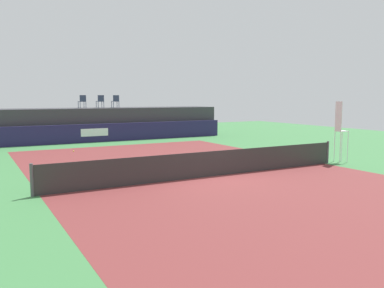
# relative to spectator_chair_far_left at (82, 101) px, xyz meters

# --- Properties ---
(ground_plane) EXTENTS (48.00, 48.00, 0.00)m
(ground_plane) POSITION_rel_spectator_chair_far_left_xyz_m (0.84, -12.26, -2.69)
(ground_plane) COLOR #3D7A42
(court_inner) EXTENTS (12.00, 22.00, 0.00)m
(court_inner) POSITION_rel_spectator_chair_far_left_xyz_m (0.84, -15.26, -2.69)
(court_inner) COLOR maroon
(court_inner) RESTS_ON ground
(sponsor_wall) EXTENTS (18.00, 0.22, 1.20)m
(sponsor_wall) POSITION_rel_spectator_chair_far_left_xyz_m (0.84, -1.76, -2.09)
(sponsor_wall) COLOR #231E4C
(sponsor_wall) RESTS_ON ground
(spectator_platform) EXTENTS (18.00, 2.80, 2.20)m
(spectator_platform) POSITION_rel_spectator_chair_far_left_xyz_m (0.84, 0.04, -1.59)
(spectator_platform) COLOR #38383D
(spectator_platform) RESTS_ON ground
(spectator_chair_far_left) EXTENTS (0.47, 0.47, 0.89)m
(spectator_chair_far_left) POSITION_rel_spectator_chair_far_left_xyz_m (0.00, 0.00, 0.00)
(spectator_chair_far_left) COLOR #2D3D56
(spectator_chair_far_left) RESTS_ON spectator_platform
(spectator_chair_left) EXTENTS (0.47, 0.47, 0.89)m
(spectator_chair_left) POSITION_rel_spectator_chair_far_left_xyz_m (1.20, -0.19, 0.00)
(spectator_chair_left) COLOR #2D3D56
(spectator_chair_left) RESTS_ON spectator_platform
(spectator_chair_center) EXTENTS (0.44, 0.44, 0.89)m
(spectator_chair_center) POSITION_rel_spectator_chair_far_left_xyz_m (2.27, -0.28, 0.00)
(spectator_chair_center) COLOR #2D3D56
(spectator_chair_center) RESTS_ON spectator_platform
(umpire_chair) EXTENTS (0.52, 0.52, 2.76)m
(umpire_chair) POSITION_rel_spectator_chair_far_left_xyz_m (7.79, -15.23, -1.11)
(umpire_chair) COLOR white
(umpire_chair) RESTS_ON ground
(tennis_net) EXTENTS (12.40, 0.02, 0.95)m
(tennis_net) POSITION_rel_spectator_chair_far_left_xyz_m (0.84, -15.26, -2.22)
(tennis_net) COLOR #2D2D2D
(tennis_net) RESTS_ON ground
(net_post_near) EXTENTS (0.10, 0.10, 1.00)m
(net_post_near) POSITION_rel_spectator_chair_far_left_xyz_m (-5.36, -15.26, -2.19)
(net_post_near) COLOR #4C4C51
(net_post_near) RESTS_ON ground
(net_post_far) EXTENTS (0.10, 0.10, 1.00)m
(net_post_far) POSITION_rel_spectator_chair_far_left_xyz_m (7.04, -15.26, -2.19)
(net_post_far) COLOR #4C4C51
(net_post_far) RESTS_ON ground
(tennis_ball) EXTENTS (0.07, 0.07, 0.07)m
(tennis_ball) POSITION_rel_spectator_chair_far_left_xyz_m (-2.02, -5.88, -2.66)
(tennis_ball) COLOR #D8EA33
(tennis_ball) RESTS_ON court_inner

